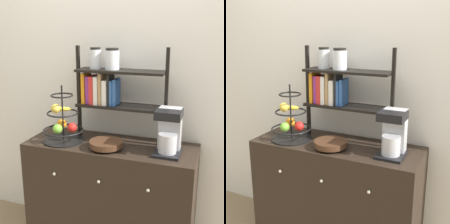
{
  "view_description": "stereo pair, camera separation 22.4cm",
  "coord_description": "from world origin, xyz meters",
  "views": [
    {
      "loc": [
        0.75,
        -1.81,
        1.7
      ],
      "look_at": [
        0.01,
        0.23,
        1.12
      ],
      "focal_mm": 50.0,
      "sensor_mm": 36.0,
      "label": 1
    },
    {
      "loc": [
        0.96,
        -1.72,
        1.7
      ],
      "look_at": [
        0.01,
        0.23,
        1.12
      ],
      "focal_mm": 50.0,
      "sensor_mm": 36.0,
      "label": 2
    }
  ],
  "objects": [
    {
      "name": "wall_back",
      "position": [
        0.0,
        0.51,
        1.3
      ],
      "size": [
        7.0,
        0.05,
        2.6
      ],
      "primitive_type": "cube",
      "color": "silver",
      "rests_on": "ground_plane"
    },
    {
      "name": "sideboard",
      "position": [
        0.0,
        0.23,
        0.43
      ],
      "size": [
        1.27,
        0.48,
        0.87
      ],
      "color": "black",
      "rests_on": "ground_plane"
    },
    {
      "name": "coffee_maker",
      "position": [
        0.43,
        0.21,
        1.03
      ],
      "size": [
        0.18,
        0.22,
        0.31
      ],
      "color": "black",
      "rests_on": "sideboard"
    },
    {
      "name": "fruit_stand",
      "position": [
        -0.36,
        0.17,
        1.0
      ],
      "size": [
        0.31,
        0.31,
        0.43
      ],
      "color": "black",
      "rests_on": "sideboard"
    },
    {
      "name": "wooden_bowl",
      "position": [
        -0.0,
        0.14,
        0.9
      ],
      "size": [
        0.24,
        0.24,
        0.06
      ],
      "color": "#422819",
      "rests_on": "sideboard"
    },
    {
      "name": "shelf_hutch",
      "position": [
        -0.05,
        0.34,
        1.3
      ],
      "size": [
        0.7,
        0.2,
        0.71
      ],
      "color": "black",
      "rests_on": "sideboard"
    }
  ]
}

